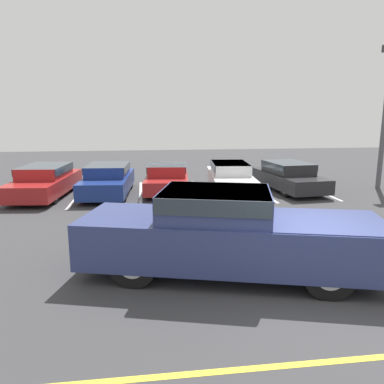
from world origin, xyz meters
TOP-DOWN VIEW (x-y plane):
  - ground_plane at (0.00, 0.00)m, footprint 60.00×60.00m
  - stall_stripe_a at (-8.23, 9.66)m, footprint 0.12×5.22m
  - stall_stripe_b at (-5.63, 9.66)m, footprint 0.12×5.22m
  - stall_stripe_c at (-3.03, 9.66)m, footprint 0.12×5.22m
  - stall_stripe_d at (-0.42, 9.66)m, footprint 0.12×5.22m
  - stall_stripe_e at (2.18, 9.66)m, footprint 0.12×5.22m
  - stall_stripe_f at (4.78, 9.66)m, footprint 0.12×5.22m
  - aisle_stripe_foreground at (-1.16, -2.04)m, footprint 9.84×0.12m
  - pickup_truck at (-1.14, 0.95)m, footprint 6.42×3.52m
  - parked_sedan_a at (-6.91, 9.58)m, footprint 2.24×4.92m
  - parked_sedan_b at (-4.37, 9.56)m, footprint 2.09×4.62m
  - parked_sedan_c at (-1.85, 9.92)m, footprint 2.19×4.40m
  - parked_sedan_d at (0.90, 9.65)m, footprint 2.18×4.94m
  - parked_sedan_e at (3.51, 9.50)m, footprint 2.15×4.64m
  - wheel_stop_curb at (3.24, 12.61)m, footprint 1.72×0.20m

SIDE VIEW (x-z plane):
  - ground_plane at x=0.00m, z-range 0.00..0.00m
  - stall_stripe_a at x=-8.23m, z-range 0.00..0.01m
  - stall_stripe_b at x=-5.63m, z-range 0.00..0.01m
  - stall_stripe_c at x=-3.03m, z-range 0.00..0.01m
  - stall_stripe_d at x=-0.42m, z-range 0.00..0.01m
  - stall_stripe_e at x=2.18m, z-range 0.00..0.01m
  - stall_stripe_f at x=4.78m, z-range 0.00..0.01m
  - aisle_stripe_foreground at x=-1.16m, z-range 0.00..0.01m
  - wheel_stop_curb at x=3.24m, z-range 0.00..0.14m
  - parked_sedan_c at x=-1.85m, z-range 0.04..1.24m
  - parked_sedan_d at x=0.90m, z-range 0.04..1.29m
  - parked_sedan_e at x=3.51m, z-range 0.04..1.29m
  - parked_sedan_b at x=-4.37m, z-range 0.04..1.32m
  - parked_sedan_a at x=-6.91m, z-range 0.04..1.32m
  - pickup_truck at x=-1.14m, z-range 0.01..1.81m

